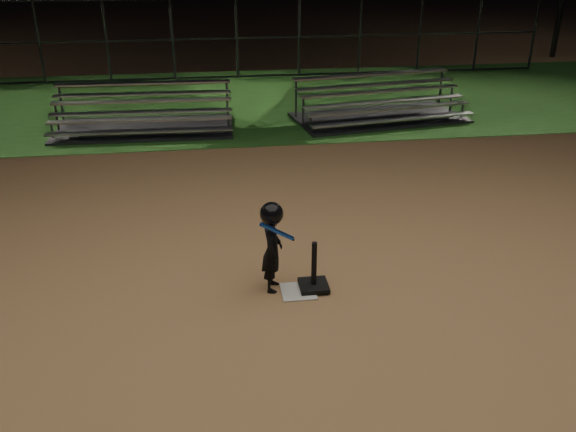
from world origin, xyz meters
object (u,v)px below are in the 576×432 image
Objects in this scene: batting_tee at (314,280)px; bleacher_right at (380,111)px; child_batter at (272,244)px; bleacher_left at (144,122)px; home_plate at (298,291)px.

batting_tee is 0.15× the size of bleacher_right.
child_batter is 8.40m from bleacher_right.
child_batter is 0.30× the size of bleacher_left.
home_plate is 8.01m from bleacher_left.
child_batter is at bearing 169.97° from batting_tee.
bleacher_left reaches higher than batting_tee.
batting_tee is 0.54× the size of child_batter.
home_plate is at bearing -166.17° from batting_tee.
home_plate is at bearing -121.69° from bleacher_right.
batting_tee is at bearing -88.95° from child_batter.
batting_tee is at bearing 13.83° from home_plate.
child_batter is (-0.54, 0.10, 0.52)m from batting_tee.
batting_tee is 0.76m from child_batter.
bleacher_left is at bearing 27.80° from child_batter.
bleacher_left is 5.82m from bleacher_right.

